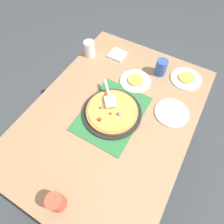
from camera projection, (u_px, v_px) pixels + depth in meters
name	position (u px, v px, depth m)	size (l,w,h in m)	color
ground_plane	(112.00, 154.00, 1.87)	(8.00, 8.00, 0.00)	#3D4247
dining_table	(112.00, 122.00, 1.32)	(1.40, 1.00, 0.75)	#9E7A56
placemat	(112.00, 113.00, 1.23)	(0.48, 0.36, 0.01)	#2D753D
pizza_pan	(112.00, 113.00, 1.22)	(0.38, 0.38, 0.01)	black
pizza	(112.00, 111.00, 1.20)	(0.33, 0.33, 0.05)	#B78442
plate_near_left	(186.00, 79.00, 1.38)	(0.22, 0.22, 0.01)	white
plate_far_right	(135.00, 81.00, 1.37)	(0.22, 0.22, 0.01)	white
plate_side	(172.00, 113.00, 1.23)	(0.22, 0.22, 0.01)	white
served_slice_left	(186.00, 78.00, 1.37)	(0.11, 0.11, 0.02)	#EAB747
served_slice_right	(136.00, 80.00, 1.36)	(0.11, 0.11, 0.02)	#EAB747
cup_near	(161.00, 67.00, 1.37)	(0.08, 0.08, 0.12)	#3351AD
cup_far	(89.00, 49.00, 1.48)	(0.08, 0.08, 0.12)	white
cup_corner	(56.00, 202.00, 0.90)	(0.08, 0.08, 0.12)	#E04C38
pizza_server	(109.00, 95.00, 1.22)	(0.20, 0.18, 0.01)	silver
napkin_stack	(117.00, 55.00, 1.51)	(0.12, 0.12, 0.02)	white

